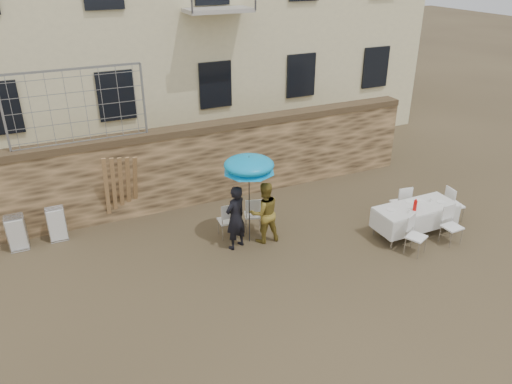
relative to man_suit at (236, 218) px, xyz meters
name	(u,v)px	position (x,y,z in m)	size (l,w,h in m)	color
ground	(283,299)	(0.10, -2.26, -0.81)	(80.00, 80.00, 0.00)	brown
stone_wall	(201,164)	(0.10, 2.74, 0.29)	(13.00, 0.50, 2.20)	brown
chain_link_fence	(77,107)	(-2.90, 2.74, 2.29)	(3.20, 0.06, 1.80)	gray
man_suit	(236,218)	(0.00, 0.00, 0.00)	(0.59, 0.39, 1.61)	black
woman_dress	(264,212)	(0.75, 0.00, -0.03)	(0.75, 0.59, 1.55)	gold
umbrella	(249,167)	(0.40, 0.10, 1.17)	(1.22, 1.22, 2.09)	#3F3F44
couple_chair_left	(227,219)	(0.00, 0.55, -0.33)	(0.48, 0.48, 0.96)	white
couple_chair_right	(253,214)	(0.70, 0.55, -0.33)	(0.48, 0.48, 0.96)	white
banquet_table	(416,208)	(4.31, -1.28, -0.08)	(2.10, 0.85, 0.78)	silver
soda_bottle	(415,205)	(4.11, -1.43, 0.10)	(0.09, 0.09, 0.26)	red
table_chair_front_left	(417,236)	(3.71, -2.03, -0.33)	(0.48, 0.48, 0.96)	white
table_chair_front_right	(452,226)	(4.81, -2.03, -0.33)	(0.48, 0.48, 0.96)	white
table_chair_back	(400,202)	(4.51, -0.48, -0.33)	(0.48, 0.48, 0.96)	white
table_chair_side	(454,204)	(5.71, -1.18, -0.33)	(0.48, 0.48, 0.96)	white
chair_stack_left	(16,229)	(-4.74, 2.25, -0.35)	(0.46, 0.47, 0.92)	white
chair_stack_right	(56,221)	(-3.84, 2.25, -0.35)	(0.46, 0.40, 0.92)	white
wood_planks	(119,189)	(-2.24, 2.32, 0.19)	(0.70, 0.20, 2.00)	#A37749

